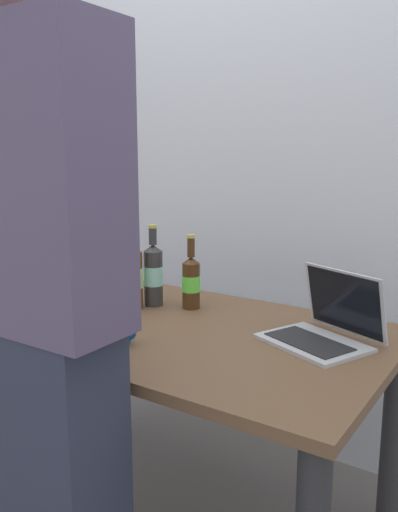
% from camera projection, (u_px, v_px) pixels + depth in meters
% --- Properties ---
extents(desk, '(1.45, 0.87, 0.75)m').
position_uv_depth(desk, '(173.00, 359.00, 1.82)').
color(desk, brown).
rests_on(desk, ground).
extents(laptop, '(0.39, 0.37, 0.22)m').
position_uv_depth(laptop, '(325.00, 326.00, 1.62)').
color(laptop, '#B7BABC').
rests_on(laptop, desk).
extents(beer_bottle_dark, '(0.07, 0.07, 0.28)m').
position_uv_depth(beer_bottle_dark, '(191.00, 281.00, 1.97)').
color(beer_bottle_dark, '#472B14').
rests_on(beer_bottle_dark, desk).
extents(beer_bottle_green, '(0.07, 0.07, 0.31)m').
position_uv_depth(beer_bottle_green, '(153.00, 274.00, 2.01)').
color(beer_bottle_green, '#333333').
rests_on(beer_bottle_green, desk).
extents(beer_bottle_amber, '(0.07, 0.07, 0.31)m').
position_uv_depth(beer_bottle_amber, '(134.00, 276.00, 1.96)').
color(beer_bottle_amber, brown).
rests_on(beer_bottle_amber, desk).
extents(person_figure, '(0.44, 0.28, 1.84)m').
position_uv_depth(person_figure, '(42.00, 321.00, 1.26)').
color(person_figure, '#2D3347').
rests_on(person_figure, ground).
extents(coffee_mug, '(0.10, 0.07, 0.09)m').
position_uv_depth(coffee_mug, '(120.00, 329.00, 1.61)').
color(coffee_mug, '#19598C').
rests_on(coffee_mug, desk).
extents(back_wall, '(6.00, 0.10, 2.60)m').
position_uv_depth(back_wall, '(273.00, 160.00, 2.31)').
color(back_wall, silver).
rests_on(back_wall, ground).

